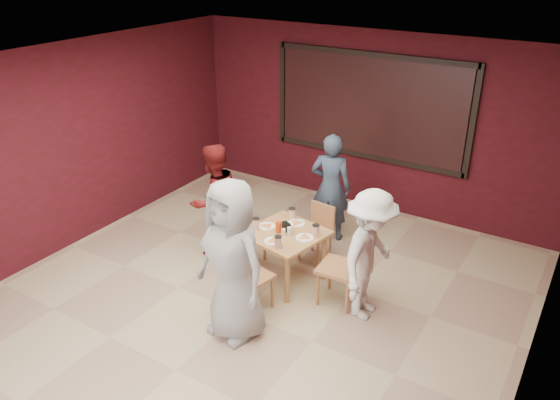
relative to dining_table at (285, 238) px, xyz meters
The scene contains 11 objects.
floor 1.08m from the dining_table, 94.92° to the right, with size 7.00×7.00×0.00m, color tan.
window_blinds 2.77m from the dining_table, 91.70° to the left, with size 3.00×0.02×1.50m, color black.
dining_table is the anchor object (origin of this frame).
chair_front 0.80m from the dining_table, 92.62° to the right, with size 0.50×0.50×0.87m.
chair_back 0.74m from the dining_table, 82.94° to the left, with size 0.41×0.41×0.77m.
chair_left 0.76m from the dining_table, behind, with size 0.45×0.45×0.93m.
chair_right 0.87m from the dining_table, ahead, with size 0.49×0.49×0.95m.
diner_front 1.22m from the dining_table, 86.41° to the right, with size 0.90×0.58×1.84m, color gray.
diner_back 1.31m from the dining_table, 91.93° to the left, with size 0.58×0.38×1.58m, color #32435A.
diner_left 1.21m from the dining_table, behind, with size 0.76×0.60×1.57m, color maroon.
diner_right 1.18m from the dining_table, ahead, with size 1.01×0.58×1.57m, color white.
Camera 1 is at (3.16, -4.17, 3.96)m, focal length 35.00 mm.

